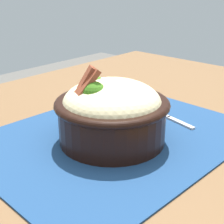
# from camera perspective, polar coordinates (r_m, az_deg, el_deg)

# --- Properties ---
(table) EXTENTS (1.13, 0.88, 0.76)m
(table) POSITION_cam_1_polar(r_m,az_deg,el_deg) (0.60, 2.69, -10.29)
(table) COLOR brown
(table) RESTS_ON ground_plane
(placemat) EXTENTS (0.45, 0.36, 0.00)m
(placemat) POSITION_cam_1_polar(r_m,az_deg,el_deg) (0.57, 0.47, -4.15)
(placemat) COLOR navy
(placemat) RESTS_ON table
(bowl) EXTENTS (0.22, 0.22, 0.13)m
(bowl) POSITION_cam_1_polar(r_m,az_deg,el_deg) (0.53, -0.08, 0.17)
(bowl) COLOR black
(bowl) RESTS_ON placemat
(fork) EXTENTS (0.04, 0.13, 0.00)m
(fork) POSITION_cam_1_polar(r_m,az_deg,el_deg) (0.65, 9.12, -0.69)
(fork) COLOR #B8B8B8
(fork) RESTS_ON placemat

